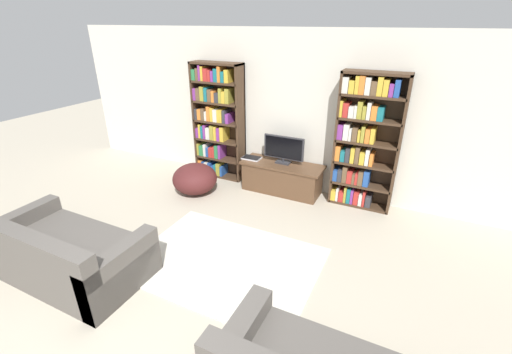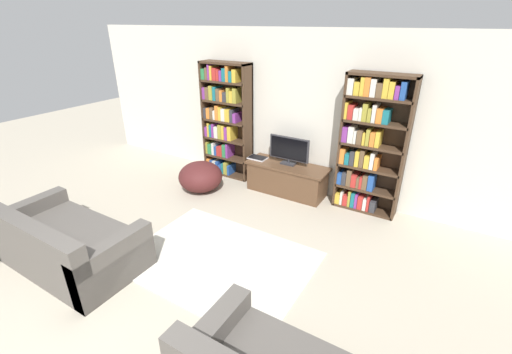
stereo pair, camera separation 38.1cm
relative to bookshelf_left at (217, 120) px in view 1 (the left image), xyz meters
The scene contains 9 objects.
wall_back 1.40m from the bookshelf_left, ahead, with size 8.80×0.06×2.60m.
bookshelf_left is the anchor object (origin of this frame).
bookshelf_right 2.57m from the bookshelf_left, ahead, with size 0.93×0.30×2.06m.
tv_stand 1.56m from the bookshelf_left, ahead, with size 1.38×0.51×0.51m.
television 1.37m from the bookshelf_left, ahead, with size 0.69×0.16×0.47m.
laptop 0.95m from the bookshelf_left, 11.11° to the right, with size 0.31×0.21×0.03m.
area_rug 2.84m from the bookshelf_left, 56.68° to the right, with size 2.20×1.61×0.02m.
couch_left_sectional 3.27m from the bookshelf_left, 91.35° to the right, with size 1.83×0.97×0.77m.
beanbag_ottoman 1.14m from the bookshelf_left, 87.76° to the right, with size 0.75×0.75×0.50m, color #4C1E1E.
Camera 1 is at (1.90, -1.01, 2.70)m, focal length 24.00 mm.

